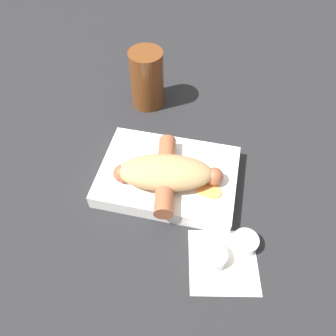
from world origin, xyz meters
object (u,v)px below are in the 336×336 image
at_px(drink_glass, 147,79).
at_px(condiment_cup_far, 245,243).
at_px(bread_roll, 164,172).
at_px(sausage, 168,175).
at_px(condiment_cup_near, 214,257).
at_px(food_tray, 168,176).

bearing_deg(drink_glass, condiment_cup_far, 128.01).
bearing_deg(condiment_cup_far, bread_roll, -27.89).
height_order(bread_roll, drink_glass, drink_glass).
xyz_separation_m(sausage, drink_glass, (0.10, -0.24, 0.02)).
distance_m(condiment_cup_near, drink_glass, 0.42).
bearing_deg(sausage, condiment_cup_far, 150.65).
distance_m(food_tray, bread_roll, 0.05).
height_order(bread_roll, condiment_cup_near, bread_roll).
bearing_deg(bread_roll, food_tray, -96.99).
distance_m(bread_roll, condiment_cup_far, 0.18).
relative_size(bread_roll, condiment_cup_near, 4.19).
bearing_deg(condiment_cup_near, bread_roll, -47.43).
height_order(sausage, condiment_cup_near, sausage).
relative_size(food_tray, sausage, 1.31).
bearing_deg(bread_roll, condiment_cup_near, 132.57).
xyz_separation_m(bread_roll, condiment_cup_far, (-0.16, 0.08, -0.04)).
relative_size(sausage, drink_glass, 1.48).
distance_m(food_tray, condiment_cup_far, 0.19).
xyz_separation_m(food_tray, condiment_cup_near, (-0.11, 0.14, -0.00)).
bearing_deg(sausage, drink_glass, -66.96).
xyz_separation_m(sausage, condiment_cup_far, (-0.15, 0.08, -0.04)).
bearing_deg(condiment_cup_far, drink_glass, -51.99).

